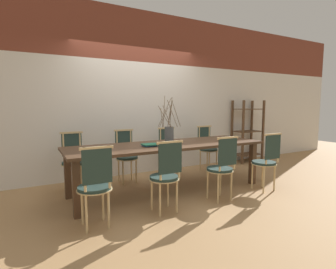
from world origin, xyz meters
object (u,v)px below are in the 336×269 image
at_px(chair_near_center, 222,166).
at_px(book_stack, 150,145).
at_px(dining_table, 168,149).
at_px(shelving_rack, 247,131).
at_px(chair_far_center, 169,150).
at_px(vase_centerpiece, 169,134).

distance_m(chair_near_center, book_stack, 1.10).
xyz_separation_m(dining_table, shelving_rack, (2.74, 1.01, 0.06)).
xyz_separation_m(chair_near_center, chair_far_center, (-0.02, 1.53, 0.00)).
distance_m(chair_far_center, shelving_rack, 2.32).
bearing_deg(book_stack, dining_table, 11.86).
distance_m(vase_centerpiece, shelving_rack, 2.88).
xyz_separation_m(chair_near_center, shelving_rack, (2.28, 1.77, 0.22)).
bearing_deg(vase_centerpiece, dining_table, -142.18).
bearing_deg(dining_table, chair_near_center, -59.15).
bearing_deg(chair_near_center, chair_far_center, 90.78).
distance_m(vase_centerpiece, book_stack, 0.42).
xyz_separation_m(vase_centerpiece, shelving_rack, (2.70, 0.98, -0.18)).
bearing_deg(dining_table, book_stack, -168.14).
height_order(dining_table, shelving_rack, shelving_rack).
distance_m(dining_table, chair_near_center, 0.91).
height_order(vase_centerpiece, book_stack, vase_centerpiece).
distance_m(book_stack, shelving_rack, 3.27).
distance_m(dining_table, chair_far_center, 0.90).
height_order(book_stack, shelving_rack, shelving_rack).
bearing_deg(vase_centerpiece, book_stack, -165.42).
relative_size(dining_table, chair_near_center, 3.35).
height_order(chair_near_center, chair_far_center, same).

